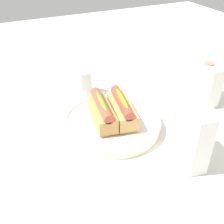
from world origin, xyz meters
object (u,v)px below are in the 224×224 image
hotdog_front (102,111)px  water_glass (82,84)px  hotdog_back (122,108)px  napkin_box (191,136)px  serving_bowl (112,122)px  paper_towel_roll (204,83)px

hotdog_front → water_glass: bearing=175.3°
hotdog_back → water_glass: (-0.21, -0.04, -0.02)m
napkin_box → hotdog_front: bearing=-136.2°
hotdog_front → hotdog_back: bearing=80.4°
serving_bowl → paper_towel_roll: size_ratio=2.04×
paper_towel_roll → hotdog_back: bearing=-87.0°
hotdog_front → paper_towel_roll: 0.35m
hotdog_back → napkin_box: (0.19, 0.08, 0.01)m
hotdog_back → water_glass: 0.22m
serving_bowl → napkin_box: napkin_box is taller
serving_bowl → napkin_box: 0.23m
hotdog_front → napkin_box: napkin_box is taller
hotdog_front → hotdog_back: same height
hotdog_front → hotdog_back: 0.06m
hotdog_front → hotdog_back: size_ratio=0.99×
hotdog_back → serving_bowl: bearing=-99.6°
hotdog_back → paper_towel_roll: size_ratio=1.17×
water_glass → paper_towel_roll: bearing=59.5°
serving_bowl → hotdog_front: hotdog_front is taller
hotdog_back → water_glass: size_ratio=1.74×
hotdog_front → napkin_box: 0.24m
hotdog_back → napkin_box: napkin_box is taller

